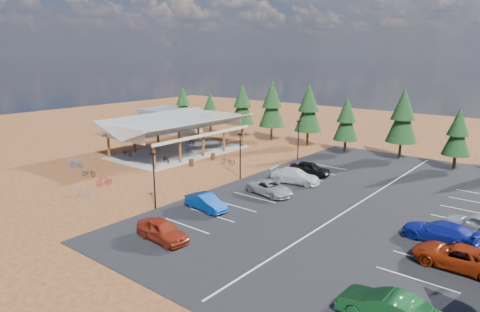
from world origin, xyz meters
TOP-DOWN VIEW (x-y plane):
  - ground at (0.00, 0.00)m, footprint 140.00×140.00m
  - asphalt_lot at (18.50, 3.00)m, footprint 27.00×44.00m
  - concrete_pad at (-10.00, 7.00)m, footprint 10.60×18.60m
  - bike_pavilion at (-10.00, 7.00)m, footprint 11.65×19.40m
  - outbuilding at (-24.00, 18.00)m, footprint 11.00×7.00m
  - lamp_post_0 at (5.00, -10.00)m, footprint 0.50×0.25m
  - lamp_post_1 at (5.00, 2.00)m, footprint 0.50×0.25m
  - lamp_post_2 at (5.00, 14.00)m, footprint 0.50×0.25m
  - trash_bin_0 at (-3.27, 2.63)m, footprint 0.60×0.60m
  - trash_bin_1 at (-3.30, 6.58)m, footprint 0.60×0.60m
  - pine_0 at (-24.58, 21.65)m, footprint 3.29×3.29m
  - pine_1 at (-17.63, 21.55)m, footprint 3.01×3.01m
  - pine_2 at (-10.63, 21.81)m, footprint 3.82×3.82m
  - pine_3 at (-5.02, 22.33)m, footprint 4.05×4.05m
  - pine_4 at (1.63, 22.22)m, footprint 4.01×4.01m
  - pine_5 at (8.30, 21.03)m, footprint 3.39×3.39m
  - pine_6 at (15.29, 22.77)m, footprint 3.99×3.99m
  - pine_7 at (22.28, 21.27)m, footprint 3.19×3.19m
  - bike_0 at (-13.58, 0.74)m, footprint 1.90×0.71m
  - bike_1 at (-13.05, 4.98)m, footprint 1.91×1.02m
  - bike_2 at (-11.37, 10.52)m, footprint 1.92×0.73m
  - bike_3 at (-12.83, 12.13)m, footprint 1.78×0.94m
  - bike_4 at (-6.73, 1.59)m, footprint 2.01×1.26m
  - bike_5 at (-6.56, 5.80)m, footprint 1.65×0.90m
  - bike_6 at (-8.48, 7.51)m, footprint 1.89×0.71m
  - bike_7 at (-8.77, 14.70)m, footprint 1.75×0.84m
  - bike_9 at (-16.39, -5.60)m, footprint 1.49×1.12m
  - bike_10 at (-13.61, -6.70)m, footprint 1.92×1.33m
  - bike_11 at (-4.68, -8.79)m, footprint 0.84×1.78m
  - bike_12 at (-9.01, -7.93)m, footprint 1.78×1.26m
  - bike_13 at (-3.40, -12.23)m, footprint 1.76×0.92m
  - bike_16 at (-0.36, 6.14)m, footprint 1.99×1.39m
  - car_0 at (10.59, -14.00)m, footprint 4.71×2.14m
  - car_1 at (8.70, -7.35)m, footprint 4.47×1.98m
  - car_2 at (10.67, -0.35)m, footprint 5.23×3.10m
  - car_3 at (10.48, 4.57)m, footprint 5.65×3.13m
  - car_4 at (10.21, 8.18)m, footprint 4.81×2.58m
  - car_5 at (27.17, -13.44)m, footprint 5.06×1.79m
  - car_6 at (28.50, -4.80)m, footprint 5.48×2.55m
  - car_7 at (26.58, -1.39)m, footprint 5.43×2.41m
  - car_8 at (28.47, 1.90)m, footprint 5.07×2.81m

SIDE VIEW (x-z plane):
  - ground at x=0.00m, z-range 0.00..0.00m
  - asphalt_lot at x=18.50m, z-range 0.00..0.04m
  - concrete_pad at x=-10.00m, z-range 0.00..0.10m
  - bike_12 at x=-9.01m, z-range 0.00..0.89m
  - bike_9 at x=-16.39m, z-range 0.00..0.89m
  - trash_bin_0 at x=-3.27m, z-range 0.00..0.90m
  - trash_bin_1 at x=-3.30m, z-range 0.00..0.90m
  - bike_10 at x=-13.61m, z-range 0.00..0.95m
  - bike_16 at x=-0.36m, z-range 0.00..0.99m
  - bike_13 at x=-3.40m, z-range 0.00..1.02m
  - bike_11 at x=-4.68m, z-range 0.00..1.03m
  - bike_5 at x=-6.56m, z-range 0.10..1.06m
  - bike_6 at x=-8.48m, z-range 0.10..1.08m
  - bike_0 at x=-13.58m, z-range 0.10..1.09m
  - bike_2 at x=-11.37m, z-range 0.10..1.09m
  - bike_4 at x=-6.73m, z-range 0.10..1.10m
  - bike_7 at x=-8.77m, z-range 0.10..1.11m
  - bike_3 at x=-12.83m, z-range 0.10..1.13m
  - bike_1 at x=-13.05m, z-range 0.10..1.21m
  - car_2 at x=10.67m, z-range 0.04..1.40m
  - car_1 at x=8.70m, z-range 0.04..1.47m
  - car_6 at x=28.50m, z-range 0.04..1.56m
  - car_7 at x=26.58m, z-range 0.04..1.59m
  - car_3 at x=10.48m, z-range 0.04..1.59m
  - car_4 at x=10.21m, z-range 0.04..1.60m
  - car_0 at x=10.59m, z-range 0.04..1.61m
  - car_8 at x=28.47m, z-range 0.04..1.67m
  - car_5 at x=27.17m, z-range 0.04..1.71m
  - outbuilding at x=-24.00m, z-range 0.08..3.98m
  - lamp_post_0 at x=5.00m, z-range 0.41..5.55m
  - lamp_post_1 at x=5.00m, z-range 0.41..5.55m
  - lamp_post_2 at x=5.00m, z-range 0.41..5.55m
  - bike_pavilion at x=-10.00m, z-range 1.34..6.31m
  - pine_1 at x=-17.63m, z-range 0.77..7.78m
  - pine_7 at x=22.28m, z-range 0.82..8.25m
  - pine_0 at x=-24.58m, z-range 0.85..8.51m
  - pine_5 at x=8.30m, z-range 0.87..8.78m
  - pine_2 at x=-10.63m, z-range 0.99..9.88m
  - pine_6 at x=15.29m, z-range 1.03..10.33m
  - pine_4 at x=1.63m, z-range 1.03..10.37m
  - pine_3 at x=-5.02m, z-range 1.05..10.48m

